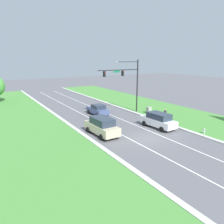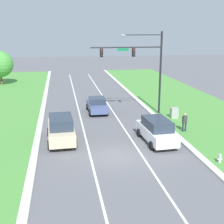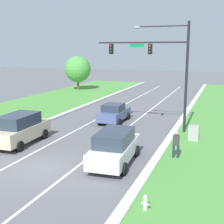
{
  "view_description": "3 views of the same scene",
  "coord_description": "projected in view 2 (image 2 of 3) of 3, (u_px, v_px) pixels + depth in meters",
  "views": [
    {
      "loc": [
        -15.09,
        -17.32,
        8.54
      ],
      "look_at": [
        0.39,
        8.08,
        1.2
      ],
      "focal_mm": 35.0,
      "sensor_mm": 36.0,
      "label": 1
    },
    {
      "loc": [
        -3.65,
        -19.95,
        8.65
      ],
      "look_at": [
        0.7,
        5.91,
        1.58
      ],
      "focal_mm": 50.0,
      "sensor_mm": 36.0,
      "label": 2
    },
    {
      "loc": [
        9.19,
        -13.57,
        6.33
      ],
      "look_at": [
        1.06,
        8.56,
        1.58
      ],
      "focal_mm": 50.0,
      "sensor_mm": 36.0,
      "label": 3
    }
  ],
  "objects": [
    {
      "name": "pedestrian",
      "position": [
        185.0,
        122.0,
        26.56
      ],
      "size": [
        0.42,
        0.29,
        1.69
      ],
      "rotation": [
        0.0,
        0.0,
        3.35
      ],
      "color": "#232842",
      "rests_on": "ground_plane"
    },
    {
      "name": "ground_plane",
      "position": [
        116.0,
        156.0,
        21.84
      ],
      "size": [
        160.0,
        160.0,
        0.0
      ],
      "primitive_type": "plane",
      "color": "#5B5B60"
    },
    {
      "name": "slate_blue_sedan",
      "position": [
        97.0,
        105.0,
        32.81
      ],
      "size": [
        2.03,
        4.29,
        1.66
      ],
      "rotation": [
        0.0,
        0.0,
        0.01
      ],
      "color": "#475684",
      "rests_on": "ground_plane"
    },
    {
      "name": "oak_near_left_tree",
      "position": [
        0.0,
        64.0,
        48.01
      ],
      "size": [
        4.06,
        4.06,
        5.33
      ],
      "color": "brown",
      "rests_on": "ground_plane"
    },
    {
      "name": "traffic_signal_mast",
      "position": [
        142.0,
        61.0,
        30.81
      ],
      "size": [
        7.14,
        0.41,
        8.36
      ],
      "color": "black",
      "rests_on": "ground_plane"
    },
    {
      "name": "lane_stripe_inner_left",
      "position": [
        91.0,
        157.0,
        21.55
      ],
      "size": [
        0.14,
        81.0,
        0.01
      ],
      "color": "white",
      "rests_on": "ground_plane"
    },
    {
      "name": "fire_hydrant",
      "position": [
        220.0,
        159.0,
        20.49
      ],
      "size": [
        0.34,
        0.2,
        0.7
      ],
      "color": "#B7B7BC",
      "rests_on": "ground_plane"
    },
    {
      "name": "champagne_suv",
      "position": [
        61.0,
        129.0,
        24.29
      ],
      "size": [
        2.28,
        4.99,
        2.06
      ],
      "rotation": [
        0.0,
        0.0,
        0.04
      ],
      "color": "beige",
      "rests_on": "ground_plane"
    },
    {
      "name": "utility_cabinet",
      "position": [
        174.0,
        113.0,
        30.66
      ],
      "size": [
        0.7,
        0.6,
        1.11
      ],
      "color": "#9E9E99",
      "rests_on": "ground_plane"
    },
    {
      "name": "curb_strip_left",
      "position": [
        33.0,
        160.0,
        20.91
      ],
      "size": [
        0.5,
        90.0,
        0.15
      ],
      "color": "beige",
      "rests_on": "ground_plane"
    },
    {
      "name": "curb_strip_right",
      "position": [
        192.0,
        150.0,
        22.72
      ],
      "size": [
        0.5,
        90.0,
        0.15
      ],
      "color": "beige",
      "rests_on": "ground_plane"
    },
    {
      "name": "white_suv",
      "position": [
        157.0,
        130.0,
        24.18
      ],
      "size": [
        2.27,
        4.93,
        1.92
      ],
      "rotation": [
        0.0,
        0.0,
        0.06
      ],
      "color": "white",
      "rests_on": "ground_plane"
    },
    {
      "name": "lane_stripe_inner_right",
      "position": [
        141.0,
        154.0,
        22.13
      ],
      "size": [
        0.14,
        81.0,
        0.01
      ],
      "color": "white",
      "rests_on": "ground_plane"
    }
  ]
}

